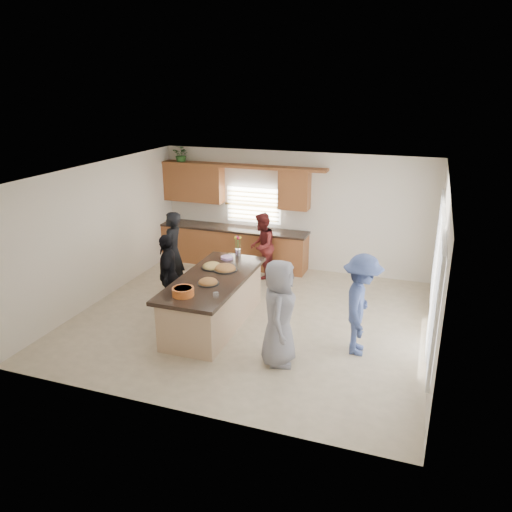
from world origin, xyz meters
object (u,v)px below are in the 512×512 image
at_px(woman_left_back, 173,253).
at_px(woman_left_mid, 262,246).
at_px(island, 214,302).
at_px(salad_bowl, 183,291).
at_px(woman_right_back, 361,305).
at_px(woman_right_front, 279,313).
at_px(woman_left_front, 168,274).

xyz_separation_m(woman_left_back, woman_left_mid, (1.51, 1.41, -0.12)).
xyz_separation_m(island, woman_left_back, (-1.44, 1.15, 0.43)).
height_order(salad_bowl, woman_left_mid, woman_left_mid).
distance_m(woman_right_back, woman_right_front, 1.39).
xyz_separation_m(woman_left_mid, woman_left_front, (-1.08, -2.38, 0.04)).
bearing_deg(woman_left_mid, woman_left_front, -31.02).
bearing_deg(woman_left_mid, woman_right_back, 37.83).
distance_m(woman_left_mid, woman_right_front, 3.73).
distance_m(woman_left_front, woman_right_back, 3.71).
bearing_deg(island, woman_left_front, 169.05).
bearing_deg(woman_left_mid, island, -7.92).
relative_size(woman_left_front, woman_right_front, 0.92).
distance_m(island, woman_right_front, 1.80).
xyz_separation_m(island, woman_left_front, (-1.02, 0.19, 0.35)).
bearing_deg(woman_right_back, woman_left_front, 81.88).
relative_size(woman_left_mid, woman_right_back, 0.89).
bearing_deg(salad_bowl, woman_left_back, 122.53).
distance_m(woman_left_mid, woman_right_back, 3.74).
xyz_separation_m(salad_bowl, woman_left_front, (-0.90, 1.11, -0.23)).
bearing_deg(woman_right_back, salad_bowl, 102.60).
distance_m(woman_left_back, woman_right_back, 4.31).
relative_size(salad_bowl, woman_left_back, 0.20).
bearing_deg(woman_left_back, salad_bowl, 29.11).
relative_size(woman_left_back, woman_left_front, 1.10).
relative_size(woman_left_back, woman_right_back, 1.03).
relative_size(woman_left_mid, woman_right_front, 0.88).
bearing_deg(salad_bowl, woman_right_back, 16.14).
bearing_deg(woman_left_back, woman_left_front, 20.14).
xyz_separation_m(woman_left_front, woman_right_back, (3.70, -0.30, 0.06)).
height_order(salad_bowl, woman_right_front, woman_right_front).
distance_m(woman_left_back, woman_right_front, 3.58).
bearing_deg(woman_right_front, salad_bowl, 81.41).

